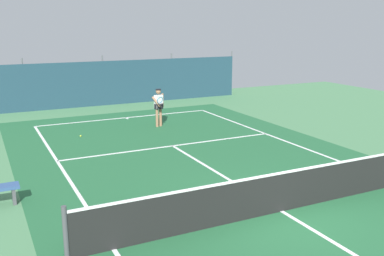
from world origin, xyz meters
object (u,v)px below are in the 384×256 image
(tennis_net, at_px, (282,191))
(parked_car, at_px, (43,88))
(tennis_player, at_px, (159,105))
(tennis_ball_near_player, at_px, (81,136))

(tennis_net, bearing_deg, parked_car, 99.12)
(tennis_player, relative_size, tennis_ball_near_player, 24.85)
(tennis_ball_near_player, bearing_deg, tennis_player, 4.81)
(tennis_net, height_order, tennis_player, tennis_player)
(tennis_net, relative_size, parked_car, 2.31)
(tennis_net, distance_m, tennis_ball_near_player, 9.66)
(tennis_ball_near_player, distance_m, parked_car, 8.60)
(tennis_player, bearing_deg, tennis_ball_near_player, -13.58)
(tennis_net, xyz_separation_m, tennis_player, (0.75, 9.56, 0.45))
(tennis_net, relative_size, tennis_player, 6.17)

